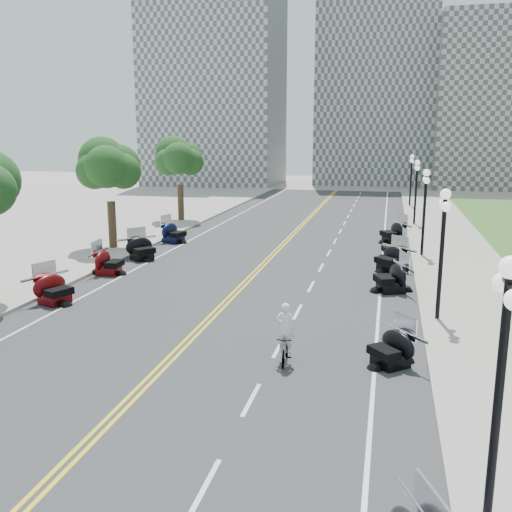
# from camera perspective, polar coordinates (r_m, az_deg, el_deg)

# --- Properties ---
(ground) EXTENTS (160.00, 160.00, 0.00)m
(ground) POSITION_cam_1_polar(r_m,az_deg,el_deg) (20.32, -6.68, -8.30)
(ground) COLOR gray
(road) EXTENTS (16.00, 90.00, 0.01)m
(road) POSITION_cam_1_polar(r_m,az_deg,el_deg) (29.50, -0.12, -1.72)
(road) COLOR #333335
(road) RESTS_ON ground
(centerline_yellow_a) EXTENTS (0.12, 90.00, 0.00)m
(centerline_yellow_a) POSITION_cam_1_polar(r_m,az_deg,el_deg) (29.53, -0.35, -1.69)
(centerline_yellow_a) COLOR yellow
(centerline_yellow_a) RESTS_ON road
(centerline_yellow_b) EXTENTS (0.12, 90.00, 0.00)m
(centerline_yellow_b) POSITION_cam_1_polar(r_m,az_deg,el_deg) (29.47, 0.10, -1.72)
(centerline_yellow_b) COLOR yellow
(centerline_yellow_b) RESTS_ON road
(edge_line_north) EXTENTS (0.12, 90.00, 0.00)m
(edge_line_north) POSITION_cam_1_polar(r_m,az_deg,el_deg) (28.76, 12.40, -2.36)
(edge_line_north) COLOR white
(edge_line_north) RESTS_ON road
(edge_line_south) EXTENTS (0.12, 90.00, 0.00)m
(edge_line_south) POSITION_cam_1_polar(r_m,az_deg,el_deg) (31.55, -11.51, -1.04)
(edge_line_south) COLOR white
(edge_line_south) RESTS_ON road
(lane_dash_4) EXTENTS (0.12, 2.00, 0.00)m
(lane_dash_4) POSITION_cam_1_polar(r_m,az_deg,el_deg) (12.60, -5.11, -21.96)
(lane_dash_4) COLOR white
(lane_dash_4) RESTS_ON road
(lane_dash_5) EXTENTS (0.12, 2.00, 0.00)m
(lane_dash_5) POSITION_cam_1_polar(r_m,az_deg,el_deg) (15.93, -0.49, -14.15)
(lane_dash_5) COLOR white
(lane_dash_5) RESTS_ON road
(lane_dash_6) EXTENTS (0.12, 2.00, 0.00)m
(lane_dash_6) POSITION_cam_1_polar(r_m,az_deg,el_deg) (19.52, 2.31, -9.07)
(lane_dash_6) COLOR white
(lane_dash_6) RESTS_ON road
(lane_dash_7) EXTENTS (0.12, 2.00, 0.00)m
(lane_dash_7) POSITION_cam_1_polar(r_m,az_deg,el_deg) (23.24, 4.19, -5.57)
(lane_dash_7) COLOR white
(lane_dash_7) RESTS_ON road
(lane_dash_8) EXTENTS (0.12, 2.00, 0.00)m
(lane_dash_8) POSITION_cam_1_polar(r_m,az_deg,el_deg) (27.04, 5.52, -3.05)
(lane_dash_8) COLOR white
(lane_dash_8) RESTS_ON road
(lane_dash_9) EXTENTS (0.12, 2.00, 0.00)m
(lane_dash_9) POSITION_cam_1_polar(r_m,az_deg,el_deg) (30.89, 6.52, -1.15)
(lane_dash_9) COLOR white
(lane_dash_9) RESTS_ON road
(lane_dash_10) EXTENTS (0.12, 2.00, 0.00)m
(lane_dash_10) POSITION_cam_1_polar(r_m,az_deg,el_deg) (34.77, 7.30, 0.33)
(lane_dash_10) COLOR white
(lane_dash_10) RESTS_ON road
(lane_dash_11) EXTENTS (0.12, 2.00, 0.00)m
(lane_dash_11) POSITION_cam_1_polar(r_m,az_deg,el_deg) (38.68, 7.92, 1.51)
(lane_dash_11) COLOR white
(lane_dash_11) RESTS_ON road
(lane_dash_12) EXTENTS (0.12, 2.00, 0.00)m
(lane_dash_12) POSITION_cam_1_polar(r_m,az_deg,el_deg) (42.60, 8.43, 2.47)
(lane_dash_12) COLOR white
(lane_dash_12) RESTS_ON road
(lane_dash_13) EXTENTS (0.12, 2.00, 0.00)m
(lane_dash_13) POSITION_cam_1_polar(r_m,az_deg,el_deg) (46.54, 8.85, 3.27)
(lane_dash_13) COLOR white
(lane_dash_13) RESTS_ON road
(lane_dash_14) EXTENTS (0.12, 2.00, 0.00)m
(lane_dash_14) POSITION_cam_1_polar(r_m,az_deg,el_deg) (50.49, 9.20, 3.94)
(lane_dash_14) COLOR white
(lane_dash_14) RESTS_ON road
(lane_dash_15) EXTENTS (0.12, 2.00, 0.00)m
(lane_dash_15) POSITION_cam_1_polar(r_m,az_deg,el_deg) (54.45, 9.51, 4.52)
(lane_dash_15) COLOR white
(lane_dash_15) RESTS_ON road
(lane_dash_16) EXTENTS (0.12, 2.00, 0.00)m
(lane_dash_16) POSITION_cam_1_polar(r_m,az_deg,el_deg) (58.41, 9.77, 5.02)
(lane_dash_16) COLOR white
(lane_dash_16) RESTS_ON road
(lane_dash_17) EXTENTS (0.12, 2.00, 0.00)m
(lane_dash_17) POSITION_cam_1_polar(r_m,az_deg,el_deg) (62.37, 10.00, 5.45)
(lane_dash_17) COLOR white
(lane_dash_17) RESTS_ON road
(lane_dash_18) EXTENTS (0.12, 2.00, 0.00)m
(lane_dash_18) POSITION_cam_1_polar(r_m,az_deg,el_deg) (66.34, 10.21, 5.83)
(lane_dash_18) COLOR white
(lane_dash_18) RESTS_ON road
(lane_dash_19) EXTENTS (0.12, 2.00, 0.00)m
(lane_dash_19) POSITION_cam_1_polar(r_m,az_deg,el_deg) (70.32, 10.39, 6.17)
(lane_dash_19) COLOR white
(lane_dash_19) RESTS_ON road
(sidewalk_north) EXTENTS (5.00, 90.00, 0.15)m
(sidewalk_north) POSITION_cam_1_polar(r_m,az_deg,el_deg) (29.01, 20.53, -2.60)
(sidewalk_north) COLOR #9E9991
(sidewalk_north) RESTS_ON ground
(sidewalk_south) EXTENTS (5.00, 90.00, 0.15)m
(sidewalk_south) POSITION_cam_1_polar(r_m,az_deg,el_deg) (33.43, -17.92, -0.54)
(sidewalk_south) COLOR #9E9991
(sidewalk_south) RESTS_ON ground
(distant_block_a) EXTENTS (18.00, 14.00, 26.00)m
(distant_block_a) POSITION_cam_1_polar(r_m,az_deg,el_deg) (83.79, -4.11, 16.16)
(distant_block_a) COLOR gray
(distant_block_a) RESTS_ON ground
(distant_block_b) EXTENTS (16.00, 12.00, 30.00)m
(distant_block_b) POSITION_cam_1_polar(r_m,az_deg,el_deg) (86.29, 11.91, 17.16)
(distant_block_b) COLOR gray
(distant_block_b) RESTS_ON ground
(street_lamp_1) EXTENTS (0.50, 1.20, 4.90)m
(street_lamp_1) POSITION_cam_1_polar(r_m,az_deg,el_deg) (11.03, 23.08, -12.78)
(street_lamp_1) COLOR black
(street_lamp_1) RESTS_ON sidewalk_north
(street_lamp_2) EXTENTS (0.50, 1.20, 4.90)m
(street_lamp_2) POSITION_cam_1_polar(r_m,az_deg,el_deg) (22.42, 18.05, 0.04)
(street_lamp_2) COLOR black
(street_lamp_2) RESTS_ON sidewalk_north
(street_lamp_3) EXTENTS (0.50, 1.20, 4.90)m
(street_lamp_3) POSITION_cam_1_polar(r_m,az_deg,el_deg) (34.23, 16.46, 4.14)
(street_lamp_3) COLOR black
(street_lamp_3) RESTS_ON sidewalk_north
(street_lamp_4) EXTENTS (0.50, 1.20, 4.90)m
(street_lamp_4) POSITION_cam_1_polar(r_m,az_deg,el_deg) (46.14, 15.69, 6.13)
(street_lamp_4) COLOR black
(street_lamp_4) RESTS_ON sidewalk_north
(street_lamp_5) EXTENTS (0.50, 1.20, 4.90)m
(street_lamp_5) POSITION_cam_1_polar(r_m,az_deg,el_deg) (58.09, 15.23, 7.30)
(street_lamp_5) COLOR black
(street_lamp_5) RESTS_ON sidewalk_north
(tree_3) EXTENTS (4.80, 4.80, 9.20)m
(tree_3) POSITION_cam_1_polar(r_m,az_deg,el_deg) (36.01, -14.44, 8.06)
(tree_3) COLOR #235619
(tree_3) RESTS_ON sidewalk_south
(tree_4) EXTENTS (4.80, 4.80, 9.20)m
(tree_4) POSITION_cam_1_polar(r_m,az_deg,el_deg) (46.96, -7.64, 9.20)
(tree_4) COLOR #235619
(tree_4) RESTS_ON sidewalk_south
(motorcycle_n_5) EXTENTS (2.54, 2.54, 1.26)m
(motorcycle_n_5) POSITION_cam_1_polar(r_m,az_deg,el_deg) (18.28, 13.36, -8.82)
(motorcycle_n_5) COLOR black
(motorcycle_n_5) RESTS_ON road
(motorcycle_n_7) EXTENTS (2.72, 2.72, 1.48)m
(motorcycle_n_7) POSITION_cam_1_polar(r_m,az_deg,el_deg) (26.60, 13.36, -1.97)
(motorcycle_n_7) COLOR black
(motorcycle_n_7) RESTS_ON road
(motorcycle_n_8) EXTENTS (2.97, 2.97, 1.47)m
(motorcycle_n_8) POSITION_cam_1_polar(r_m,az_deg,el_deg) (30.65, 13.34, -0.12)
(motorcycle_n_8) COLOR black
(motorcycle_n_8) RESTS_ON road
(motorcycle_n_9) EXTENTS (2.39, 2.39, 1.42)m
(motorcycle_n_9) POSITION_cam_1_polar(r_m,az_deg,el_deg) (33.73, 13.65, 0.92)
(motorcycle_n_9) COLOR black
(motorcycle_n_9) RESTS_ON road
(motorcycle_n_10) EXTENTS (3.00, 3.00, 1.55)m
(motorcycle_n_10) POSITION_cam_1_polar(r_m,az_deg,el_deg) (38.60, 13.58, 2.41)
(motorcycle_n_10) COLOR black
(motorcycle_n_10) RESTS_ON road
(motorcycle_s_6) EXTENTS (2.62, 2.62, 1.42)m
(motorcycle_s_6) POSITION_cam_1_polar(r_m,az_deg,el_deg) (25.55, -19.55, -2.99)
(motorcycle_s_6) COLOR #590A0C
(motorcycle_s_6) RESTS_ON road
(motorcycle_s_7) EXTENTS (2.14, 2.14, 1.43)m
(motorcycle_s_7) POSITION_cam_1_polar(r_m,az_deg,el_deg) (30.03, -14.55, -0.48)
(motorcycle_s_7) COLOR #590A0C
(motorcycle_s_7) RESTS_ON road
(motorcycle_s_8) EXTENTS (2.94, 2.94, 1.46)m
(motorcycle_s_8) POSITION_cam_1_polar(r_m,az_deg,el_deg) (33.09, -11.37, 0.86)
(motorcycle_s_8) COLOR black
(motorcycle_s_8) RESTS_ON road
(motorcycle_s_9) EXTENTS (2.55, 2.55, 1.47)m
(motorcycle_s_9) POSITION_cam_1_polar(r_m,az_deg,el_deg) (38.06, -8.24, 2.43)
(motorcycle_s_9) COLOR black
(motorcycle_s_9) RESTS_ON road
(bicycle) EXTENTS (0.57, 1.61, 0.95)m
(bicycle) POSITION_cam_1_polar(r_m,az_deg,el_deg) (18.08, 2.91, -9.26)
(bicycle) COLOR #A51414
(bicycle) RESTS_ON road
(cyclist_rider) EXTENTS (0.59, 0.39, 1.63)m
(cyclist_rider) POSITION_cam_1_polar(r_m,az_deg,el_deg) (17.65, 2.96, -5.36)
(cyclist_rider) COLOR white
(cyclist_rider) RESTS_ON bicycle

